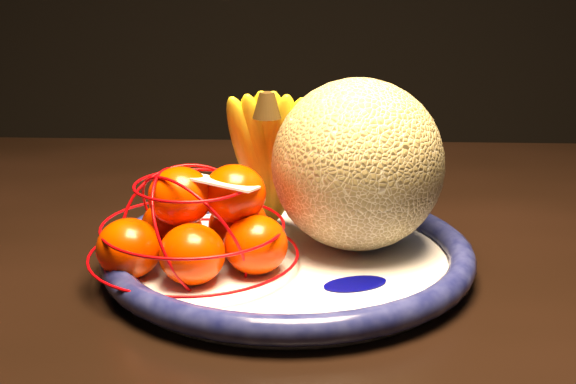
{
  "coord_description": "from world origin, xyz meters",
  "views": [
    {
      "loc": [
        -0.29,
        -0.67,
        1.07
      ],
      "look_at": [
        -0.28,
        0.02,
        0.86
      ],
      "focal_mm": 50.0,
      "sensor_mm": 36.0,
      "label": 1
    }
  ],
  "objects_px": {
    "cantaloupe": "(358,165)",
    "banana_bunch": "(270,154)",
    "dining_table": "(488,346)",
    "mandarin_bag": "(199,228)",
    "fruit_bowl": "(288,255)"
  },
  "relations": [
    {
      "from": "cantaloupe",
      "to": "banana_bunch",
      "type": "xyz_separation_m",
      "value": [
        -0.08,
        0.04,
        -0.0
      ]
    },
    {
      "from": "dining_table",
      "to": "mandarin_bag",
      "type": "height_order",
      "value": "mandarin_bag"
    },
    {
      "from": "fruit_bowl",
      "to": "banana_bunch",
      "type": "xyz_separation_m",
      "value": [
        -0.02,
        0.07,
        0.08
      ]
    },
    {
      "from": "banana_bunch",
      "to": "mandarin_bag",
      "type": "xyz_separation_m",
      "value": [
        -0.06,
        -0.09,
        -0.04
      ]
    },
    {
      "from": "dining_table",
      "to": "cantaloupe",
      "type": "xyz_separation_m",
      "value": [
        -0.13,
        0.01,
        0.18
      ]
    },
    {
      "from": "banana_bunch",
      "to": "dining_table",
      "type": "bearing_deg",
      "value": -9.95
    },
    {
      "from": "dining_table",
      "to": "mandarin_bag",
      "type": "bearing_deg",
      "value": -169.38
    },
    {
      "from": "fruit_bowl",
      "to": "mandarin_bag",
      "type": "height_order",
      "value": "mandarin_bag"
    },
    {
      "from": "dining_table",
      "to": "cantaloupe",
      "type": "distance_m",
      "value": 0.22
    },
    {
      "from": "cantaloupe",
      "to": "banana_bunch",
      "type": "height_order",
      "value": "cantaloupe"
    },
    {
      "from": "fruit_bowl",
      "to": "banana_bunch",
      "type": "height_order",
      "value": "banana_bunch"
    },
    {
      "from": "dining_table",
      "to": "banana_bunch",
      "type": "xyz_separation_m",
      "value": [
        -0.21,
        0.05,
        0.17
      ]
    },
    {
      "from": "fruit_bowl",
      "to": "mandarin_bag",
      "type": "distance_m",
      "value": 0.09
    },
    {
      "from": "dining_table",
      "to": "fruit_bowl",
      "type": "xyz_separation_m",
      "value": [
        -0.19,
        -0.01,
        0.1
      ]
    },
    {
      "from": "cantaloupe",
      "to": "mandarin_bag",
      "type": "height_order",
      "value": "cantaloupe"
    }
  ]
}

